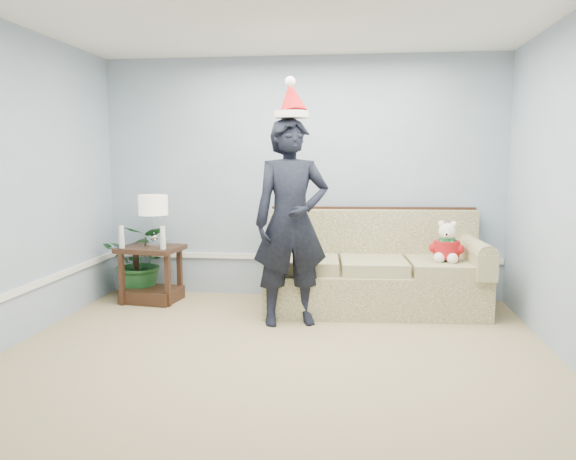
# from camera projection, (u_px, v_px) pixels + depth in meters

# --- Properties ---
(room_shell) EXTENTS (4.54, 5.04, 2.74)m
(room_shell) POSITION_uv_depth(u_px,v_px,m) (266.00, 192.00, 3.86)
(room_shell) COLOR #9E8865
(room_shell) RESTS_ON ground
(wainscot_trim) EXTENTS (4.49, 4.99, 0.06)m
(wainscot_trim) POSITION_uv_depth(u_px,v_px,m) (163.00, 279.00, 5.27)
(wainscot_trim) COLOR white
(wainscot_trim) RESTS_ON room_shell
(sofa) EXTENTS (2.29, 1.09, 1.05)m
(sofa) POSITION_uv_depth(u_px,v_px,m) (373.00, 274.00, 5.90)
(sofa) COLOR #515528
(sofa) RESTS_ON room_shell
(side_table) EXTENTS (0.70, 0.62, 0.62)m
(side_table) POSITION_uv_depth(u_px,v_px,m) (152.00, 280.00, 6.21)
(side_table) COLOR #381E14
(side_table) RESTS_ON room_shell
(table_lamp) EXTENTS (0.32, 0.32, 0.56)m
(table_lamp) POSITION_uv_depth(u_px,v_px,m) (153.00, 207.00, 6.12)
(table_lamp) COLOR silver
(table_lamp) RESTS_ON side_table
(candle_pair) EXTENTS (0.52, 0.06, 0.24)m
(candle_pair) POSITION_uv_depth(u_px,v_px,m) (142.00, 238.00, 5.99)
(candle_pair) COLOR silver
(candle_pair) RESTS_ON side_table
(houseplant) EXTENTS (0.80, 0.71, 0.84)m
(houseplant) POSITION_uv_depth(u_px,v_px,m) (141.00, 261.00, 6.38)
(houseplant) COLOR #1F5528
(houseplant) RESTS_ON room_shell
(man) EXTENTS (0.82, 0.65, 1.96)m
(man) POSITION_uv_depth(u_px,v_px,m) (291.00, 222.00, 5.28)
(man) COLOR black
(man) RESTS_ON room_shell
(santa_hat) EXTENTS (0.43, 0.46, 0.38)m
(santa_hat) POSITION_uv_depth(u_px,v_px,m) (292.00, 101.00, 5.15)
(santa_hat) COLOR white
(santa_hat) RESTS_ON man
(teddy_bear) EXTENTS (0.30, 0.31, 0.41)m
(teddy_bear) POSITION_uv_depth(u_px,v_px,m) (447.00, 247.00, 5.62)
(teddy_bear) COLOR white
(teddy_bear) RESTS_ON sofa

